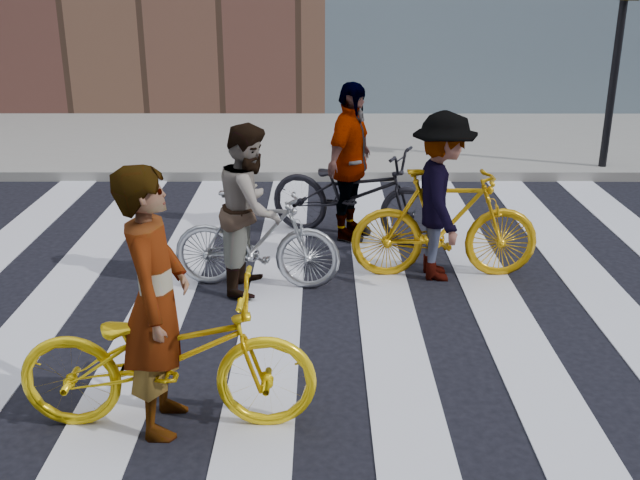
{
  "coord_description": "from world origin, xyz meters",
  "views": [
    {
      "loc": [
        -0.09,
        -6.21,
        3.11
      ],
      "look_at": [
        -0.09,
        0.3,
        0.74
      ],
      "focal_mm": 42.0,
      "sensor_mm": 36.0,
      "label": 1
    }
  ],
  "objects_px": {
    "bike_silver_mid": "(257,240)",
    "rider_rear": "(350,162)",
    "bike_yellow_left": "(167,356)",
    "bike_dark_rear": "(354,193)",
    "rider_right": "(442,197)",
    "rider_left": "(156,302)",
    "rider_mid": "(251,208)",
    "traffic_signal": "(622,28)",
    "bike_yellow_right": "(445,224)"
  },
  "relations": [
    {
      "from": "bike_silver_mid",
      "to": "rider_rear",
      "type": "xyz_separation_m",
      "value": [
        1.0,
        1.5,
        0.43
      ]
    },
    {
      "from": "bike_yellow_left",
      "to": "bike_dark_rear",
      "type": "bearing_deg",
      "value": -20.36
    },
    {
      "from": "bike_dark_rear",
      "to": "rider_rear",
      "type": "xyz_separation_m",
      "value": [
        -0.05,
        0.0,
        0.38
      ]
    },
    {
      "from": "rider_right",
      "to": "rider_rear",
      "type": "height_order",
      "value": "rider_rear"
    },
    {
      "from": "rider_left",
      "to": "rider_rear",
      "type": "bearing_deg",
      "value": -20.36
    },
    {
      "from": "bike_yellow_left",
      "to": "rider_mid",
      "type": "relative_size",
      "value": 1.23
    },
    {
      "from": "bike_dark_rear",
      "to": "rider_left",
      "type": "xyz_separation_m",
      "value": [
        -1.52,
        -3.99,
        0.4
      ]
    },
    {
      "from": "rider_right",
      "to": "traffic_signal",
      "type": "bearing_deg",
      "value": -38.29
    },
    {
      "from": "bike_yellow_left",
      "to": "bike_silver_mid",
      "type": "relative_size",
      "value": 1.23
    },
    {
      "from": "bike_yellow_left",
      "to": "bike_silver_mid",
      "type": "xyz_separation_m",
      "value": [
        0.42,
        2.49,
        -0.04
      ]
    },
    {
      "from": "traffic_signal",
      "to": "rider_left",
      "type": "xyz_separation_m",
      "value": [
        -5.61,
        -6.88,
        -1.31
      ]
    },
    {
      "from": "rider_left",
      "to": "rider_rear",
      "type": "height_order",
      "value": "rider_left"
    },
    {
      "from": "rider_mid",
      "to": "bike_yellow_left",
      "type": "bearing_deg",
      "value": 177.47
    },
    {
      "from": "traffic_signal",
      "to": "bike_yellow_left",
      "type": "bearing_deg",
      "value": -128.98
    },
    {
      "from": "rider_left",
      "to": "rider_rear",
      "type": "xyz_separation_m",
      "value": [
        1.47,
        3.99,
        -0.02
      ]
    },
    {
      "from": "bike_dark_rear",
      "to": "rider_rear",
      "type": "bearing_deg",
      "value": 114.08
    },
    {
      "from": "bike_dark_rear",
      "to": "rider_right",
      "type": "xyz_separation_m",
      "value": [
        0.86,
        -1.21,
        0.32
      ]
    },
    {
      "from": "rider_mid",
      "to": "traffic_signal",
      "type": "bearing_deg",
      "value": -43.74
    },
    {
      "from": "bike_yellow_left",
      "to": "rider_right",
      "type": "relative_size",
      "value": 1.18
    },
    {
      "from": "bike_yellow_left",
      "to": "rider_left",
      "type": "bearing_deg",
      "value": 89.91
    },
    {
      "from": "traffic_signal",
      "to": "rider_left",
      "type": "relative_size",
      "value": 1.72
    },
    {
      "from": "bike_yellow_left",
      "to": "rider_mid",
      "type": "distance_m",
      "value": 2.53
    },
    {
      "from": "bike_dark_rear",
      "to": "rider_rear",
      "type": "relative_size",
      "value": 1.14
    },
    {
      "from": "bike_dark_rear",
      "to": "bike_yellow_right",
      "type": "bearing_deg",
      "value": -119.14
    },
    {
      "from": "rider_left",
      "to": "bike_yellow_left",
      "type": "bearing_deg",
      "value": -90.09
    },
    {
      "from": "bike_yellow_right",
      "to": "bike_yellow_left",
      "type": "bearing_deg",
      "value": 139.41
    },
    {
      "from": "bike_silver_mid",
      "to": "rider_right",
      "type": "bearing_deg",
      "value": -75.26
    },
    {
      "from": "traffic_signal",
      "to": "bike_silver_mid",
      "type": "height_order",
      "value": "traffic_signal"
    },
    {
      "from": "bike_yellow_right",
      "to": "rider_left",
      "type": "distance_m",
      "value": 3.71
    },
    {
      "from": "bike_yellow_left",
      "to": "rider_left",
      "type": "distance_m",
      "value": 0.42
    },
    {
      "from": "traffic_signal",
      "to": "bike_dark_rear",
      "type": "relative_size",
      "value": 1.54
    },
    {
      "from": "bike_yellow_right",
      "to": "rider_mid",
      "type": "distance_m",
      "value": 2.04
    },
    {
      "from": "bike_yellow_left",
      "to": "bike_dark_rear",
      "type": "distance_m",
      "value": 4.26
    },
    {
      "from": "bike_yellow_right",
      "to": "rider_right",
      "type": "distance_m",
      "value": 0.3
    },
    {
      "from": "bike_silver_mid",
      "to": "rider_right",
      "type": "xyz_separation_m",
      "value": [
        1.91,
        0.29,
        0.37
      ]
    },
    {
      "from": "bike_yellow_left",
      "to": "bike_yellow_right",
      "type": "height_order",
      "value": "bike_yellow_right"
    },
    {
      "from": "rider_left",
      "to": "rider_right",
      "type": "relative_size",
      "value": 1.09
    },
    {
      "from": "bike_silver_mid",
      "to": "rider_rear",
      "type": "distance_m",
      "value": 1.86
    },
    {
      "from": "traffic_signal",
      "to": "bike_yellow_left",
      "type": "relative_size",
      "value": 1.59
    },
    {
      "from": "bike_yellow_left",
      "to": "bike_silver_mid",
      "type": "height_order",
      "value": "bike_yellow_left"
    },
    {
      "from": "bike_yellow_right",
      "to": "bike_silver_mid",
      "type": "bearing_deg",
      "value": 98.48
    },
    {
      "from": "rider_rear",
      "to": "bike_silver_mid",
      "type": "bearing_deg",
      "value": 170.46
    },
    {
      "from": "rider_mid",
      "to": "rider_left",
      "type": "bearing_deg",
      "value": 176.35
    },
    {
      "from": "bike_silver_mid",
      "to": "bike_yellow_right",
      "type": "height_order",
      "value": "bike_yellow_right"
    },
    {
      "from": "bike_silver_mid",
      "to": "rider_left",
      "type": "relative_size",
      "value": 0.88
    },
    {
      "from": "traffic_signal",
      "to": "bike_dark_rear",
      "type": "xyz_separation_m",
      "value": [
        -4.09,
        -2.89,
        -1.71
      ]
    },
    {
      "from": "bike_silver_mid",
      "to": "bike_dark_rear",
      "type": "distance_m",
      "value": 1.83
    },
    {
      "from": "bike_dark_rear",
      "to": "rider_mid",
      "type": "bearing_deg",
      "value": 167.9
    },
    {
      "from": "bike_yellow_left",
      "to": "rider_right",
      "type": "height_order",
      "value": "rider_right"
    },
    {
      "from": "bike_dark_rear",
      "to": "rider_mid",
      "type": "relative_size",
      "value": 1.26
    }
  ]
}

